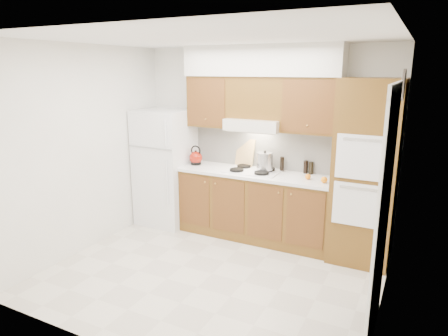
{
  "coord_description": "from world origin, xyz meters",
  "views": [
    {
      "loc": [
        2.01,
        -3.66,
        2.3
      ],
      "look_at": [
        -0.07,
        0.45,
        1.15
      ],
      "focal_mm": 32.0,
      "sensor_mm": 36.0,
      "label": 1
    }
  ],
  "objects_px": {
    "fridge": "(166,167)",
    "oven_cabinet": "(366,173)",
    "stock_pot": "(265,161)",
    "kettle": "(196,158)"
  },
  "relations": [
    {
      "from": "oven_cabinet",
      "to": "kettle",
      "type": "relative_size",
      "value": 11.79
    },
    {
      "from": "fridge",
      "to": "kettle",
      "type": "xyz_separation_m",
      "value": [
        0.5,
        0.05,
        0.18
      ]
    },
    {
      "from": "fridge",
      "to": "stock_pot",
      "type": "xyz_separation_m",
      "value": [
        1.54,
        0.12,
        0.22
      ]
    },
    {
      "from": "fridge",
      "to": "stock_pot",
      "type": "bearing_deg",
      "value": 4.62
    },
    {
      "from": "oven_cabinet",
      "to": "stock_pot",
      "type": "height_order",
      "value": "oven_cabinet"
    },
    {
      "from": "fridge",
      "to": "oven_cabinet",
      "type": "height_order",
      "value": "oven_cabinet"
    },
    {
      "from": "fridge",
      "to": "oven_cabinet",
      "type": "xyz_separation_m",
      "value": [
        2.85,
        0.03,
        0.24
      ]
    },
    {
      "from": "fridge",
      "to": "oven_cabinet",
      "type": "distance_m",
      "value": 2.86
    },
    {
      "from": "stock_pot",
      "to": "fridge",
      "type": "bearing_deg",
      "value": -175.38
    },
    {
      "from": "fridge",
      "to": "stock_pot",
      "type": "distance_m",
      "value": 1.56
    }
  ]
}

